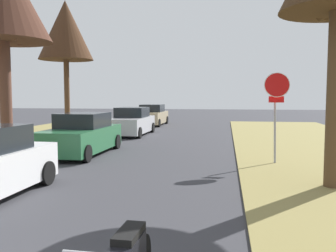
# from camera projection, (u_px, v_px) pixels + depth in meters

# --- Properties ---
(stop_sign_far) EXTENTS (0.81, 0.57, 2.94)m
(stop_sign_far) POSITION_uv_depth(u_px,v_px,m) (276.00, 98.00, 11.87)
(stop_sign_far) COLOR #9EA0A5
(stop_sign_far) RESTS_ON grass_verge_right
(street_tree_left_far) EXTENTS (2.99, 2.99, 7.42)m
(street_tree_left_far) POSITION_uv_depth(u_px,v_px,m) (66.00, 31.00, 20.25)
(street_tree_left_far) COLOR #513624
(street_tree_left_far) RESTS_ON grass_verge_left
(parked_sedan_green) EXTENTS (1.99, 4.42, 1.57)m
(parked_sedan_green) POSITION_uv_depth(u_px,v_px,m) (82.00, 135.00, 14.12)
(parked_sedan_green) COLOR #28663D
(parked_sedan_green) RESTS_ON ground
(parked_sedan_silver) EXTENTS (1.99, 4.42, 1.57)m
(parked_sedan_silver) POSITION_uv_depth(u_px,v_px,m) (131.00, 122.00, 21.08)
(parked_sedan_silver) COLOR #BCBCC1
(parked_sedan_silver) RESTS_ON ground
(parked_sedan_tan) EXTENTS (1.99, 4.42, 1.57)m
(parked_sedan_tan) POSITION_uv_depth(u_px,v_px,m) (152.00, 116.00, 28.19)
(parked_sedan_tan) COLOR tan
(parked_sedan_tan) RESTS_ON ground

